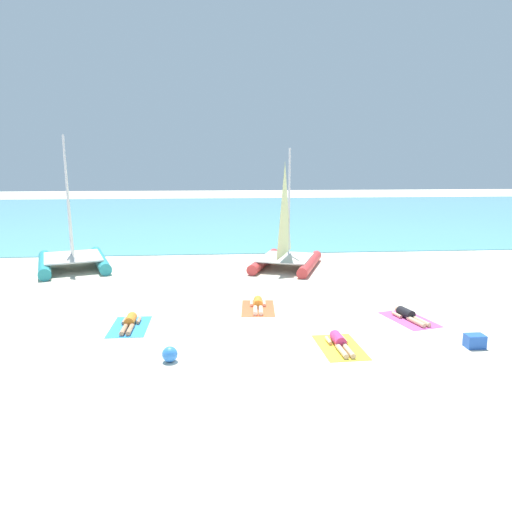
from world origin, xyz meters
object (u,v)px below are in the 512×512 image
(sailboat_teal, at_px, (72,249))
(sunbather_center_right, at_px, (339,342))
(towel_leftmost, at_px, (130,327))
(sunbather_rightmost, at_px, (408,315))
(towel_rightmost, at_px, (409,319))
(beach_ball, at_px, (170,354))
(sunbather_leftmost, at_px, (130,322))
(towel_center_right, at_px, (340,347))
(sailboat_red, at_px, (286,251))
(cooler_box, at_px, (475,341))
(sunbather_center_left, at_px, (258,304))
(towel_center_left, at_px, (258,308))

(sailboat_teal, xyz_separation_m, sunbather_center_right, (9.95, -10.50, -0.78))
(towel_leftmost, relative_size, sunbather_rightmost, 1.22)
(towel_rightmost, height_order, sunbather_rightmost, sunbather_rightmost)
(sunbather_center_right, bearing_deg, beach_ball, -174.53)
(sunbather_leftmost, xyz_separation_m, beach_ball, (1.45, -2.76, 0.06))
(sunbather_center_right, relative_size, towel_rightmost, 0.82)
(towel_rightmost, relative_size, beach_ball, 4.84)
(sunbather_rightmost, bearing_deg, sunbather_leftmost, 165.40)
(towel_leftmost, bearing_deg, towel_center_right, -19.76)
(beach_ball, bearing_deg, towel_rightmost, 20.06)
(sunbather_center_right, height_order, beach_ball, beach_ball)
(sailboat_red, height_order, sunbather_leftmost, sailboat_red)
(towel_rightmost, bearing_deg, sunbather_center_right, -144.10)
(beach_ball, bearing_deg, cooler_box, 1.85)
(sailboat_red, relative_size, sunbather_leftmost, 3.54)
(sunbather_center_left, bearing_deg, beach_ball, -116.59)
(sunbather_rightmost, bearing_deg, sailboat_teal, 132.22)
(sunbather_center_right, bearing_deg, sunbather_leftmost, 157.62)
(sailboat_teal, height_order, sunbather_leftmost, sailboat_teal)
(sailboat_teal, distance_m, sunbather_leftmost, 9.33)
(sailboat_red, distance_m, towel_center_left, 6.51)
(towel_center_right, distance_m, sunbather_rightmost, 3.50)
(cooler_box, bearing_deg, towel_center_left, 144.24)
(sailboat_teal, distance_m, sunbather_center_right, 14.49)
(towel_center_left, xyz_separation_m, sunbather_center_left, (0.01, 0.07, 0.13))
(sunbather_center_left, xyz_separation_m, sunbather_center_right, (1.89, -3.65, 0.00))
(cooler_box, bearing_deg, sunbather_center_right, 174.07)
(sailboat_teal, xyz_separation_m, sunbather_leftmost, (4.03, -8.37, -0.78))
(sailboat_teal, xyz_separation_m, sailboat_red, (9.92, -0.74, -0.09))
(towel_center_left, distance_m, beach_ball, 4.95)
(sailboat_red, bearing_deg, cooler_box, -49.97)
(towel_center_left, bearing_deg, towel_leftmost, -159.31)
(towel_leftmost, distance_m, sunbather_center_right, 6.27)
(towel_leftmost, bearing_deg, sailboat_red, 52.59)
(sunbather_center_left, bearing_deg, towel_center_left, -90.00)
(sailboat_red, bearing_deg, beach_ball, -92.80)
(towel_rightmost, xyz_separation_m, sunbather_rightmost, (-0.02, 0.06, 0.13))
(sailboat_teal, bearing_deg, towel_center_right, -65.38)
(sunbather_center_right, bearing_deg, towel_center_left, 115.22)
(sunbather_leftmost, distance_m, sunbather_center_right, 6.29)
(sailboat_red, relative_size, towel_leftmost, 2.91)
(sunbather_leftmost, bearing_deg, sailboat_teal, 115.43)
(sailboat_red, height_order, sunbather_rightmost, sailboat_red)
(sailboat_teal, xyz_separation_m, towel_center_left, (8.06, -6.92, -0.91))
(sunbather_rightmost, xyz_separation_m, cooler_box, (0.84, -2.45, 0.05))
(sailboat_red, relative_size, cooler_box, 11.04)
(towel_rightmost, bearing_deg, towel_center_left, 161.41)
(sailboat_teal, xyz_separation_m, sunbather_rightmost, (12.72, -8.42, -0.78))
(sailboat_teal, distance_m, sailboat_red, 9.95)
(sunbather_rightmost, bearing_deg, sunbather_center_left, 147.05)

